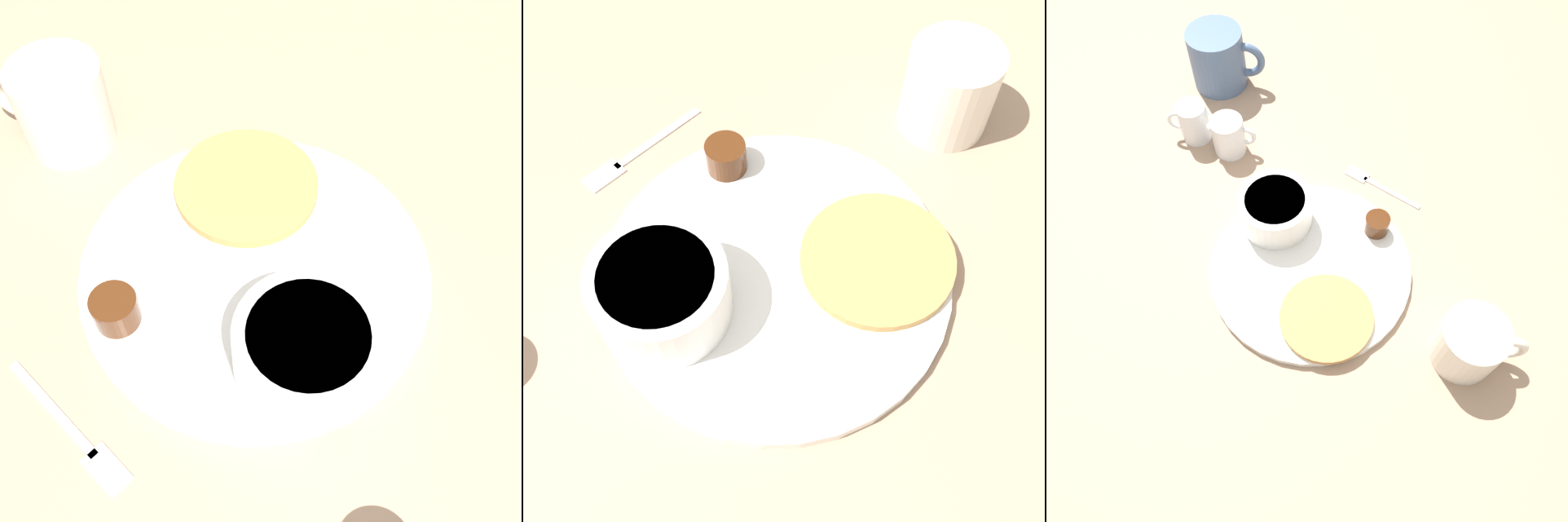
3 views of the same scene
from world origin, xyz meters
The scene contains 8 objects.
ground_plane centered at (0.00, 0.00, 0.00)m, with size 4.00×4.00×0.00m, color #9E7F66.
plate centered at (0.00, 0.00, 0.01)m, with size 0.29×0.29×0.01m.
pancake_stack centered at (-0.02, -0.08, 0.02)m, with size 0.13×0.13×0.01m.
bowl centered at (-0.01, 0.09, 0.04)m, with size 0.11×0.11×0.05m.
syrup_cup centered at (0.12, 0.01, 0.03)m, with size 0.04×0.04×0.03m.
butter_ramekin centered at (0.01, 0.11, 0.03)m, with size 0.05×0.05×0.04m.
coffee_mug centered at (0.12, -0.21, 0.04)m, with size 0.10×0.09×0.08m.
fork centered at (0.16, 0.09, 0.00)m, with size 0.07×0.12×0.00m.
Camera 1 is at (0.09, 0.27, 0.47)m, focal length 45.00 mm.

